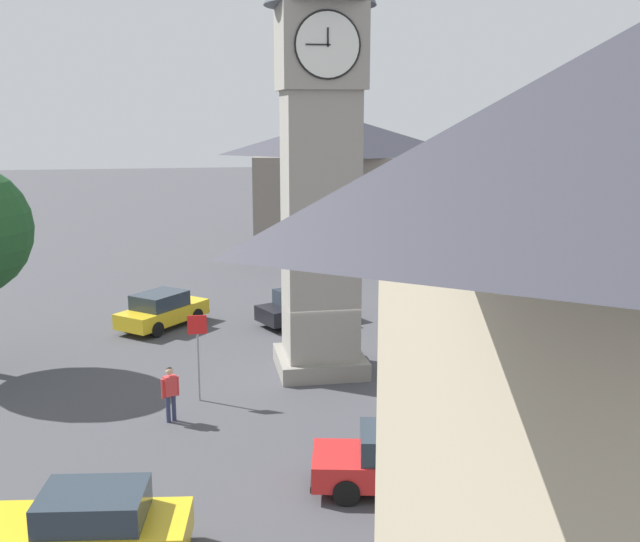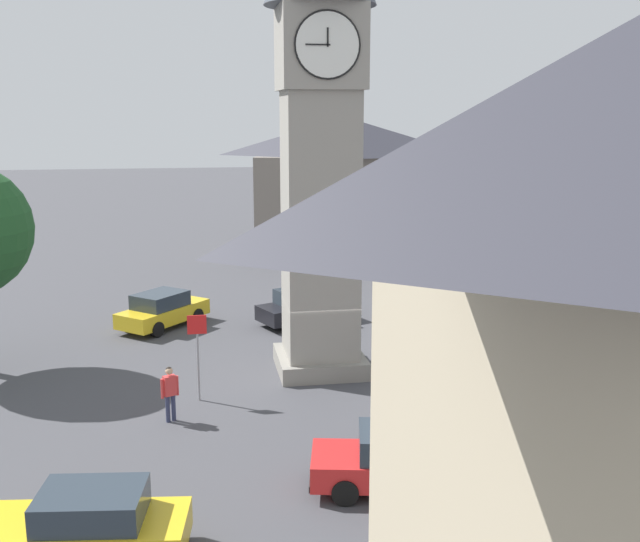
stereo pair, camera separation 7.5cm
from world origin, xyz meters
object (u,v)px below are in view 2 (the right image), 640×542
at_px(clock_tower, 320,73).
at_px(car_silver_kerb, 163,310).
at_px(car_white_side, 398,460).
at_px(car_red_corner, 305,306).
at_px(pedestrian, 170,389).
at_px(building_shop_left, 344,184).
at_px(road_sign, 198,343).
at_px(car_blue_kerb, 87,526).

height_order(clock_tower, car_silver_kerb, clock_tower).
height_order(clock_tower, car_white_side, clock_tower).
bearing_deg(car_red_corner, pedestrian, 60.66).
relative_size(clock_tower, car_silver_kerb, 4.17).
relative_size(car_silver_kerb, building_shop_left, 0.34).
height_order(building_shop_left, road_sign, building_shop_left).
bearing_deg(car_white_side, clock_tower, -87.35).
distance_m(car_silver_kerb, road_sign, 8.83).
height_order(car_red_corner, pedestrian, pedestrian).
xyz_separation_m(car_silver_kerb, car_red_corner, (-6.06, 0.43, 0.00)).
bearing_deg(car_blue_kerb, pedestrian, -102.14).
height_order(car_blue_kerb, car_silver_kerb, same).
xyz_separation_m(car_white_side, road_sign, (4.68, -6.63, 1.14)).
xyz_separation_m(car_blue_kerb, car_white_side, (-7.01, -1.79, 0.00)).
relative_size(clock_tower, pedestrian, 10.40).
bearing_deg(road_sign, car_white_side, 125.24).
bearing_deg(car_white_side, car_silver_kerb, -68.19).
bearing_deg(car_silver_kerb, car_white_side, 111.81).
height_order(clock_tower, pedestrian, clock_tower).
relative_size(car_silver_kerb, car_white_side, 0.96).
bearing_deg(car_blue_kerb, car_silver_kerb, -93.03).
bearing_deg(pedestrian, car_red_corner, -119.34).
relative_size(car_silver_kerb, road_sign, 1.51).
relative_size(car_red_corner, building_shop_left, 0.36).
relative_size(car_blue_kerb, car_white_side, 0.98).
height_order(clock_tower, car_red_corner, clock_tower).
bearing_deg(pedestrian, car_blue_kerb, 77.86).
bearing_deg(car_blue_kerb, road_sign, -105.47).
distance_m(car_red_corner, building_shop_left, 17.52).
bearing_deg(road_sign, pedestrian, 61.10).
bearing_deg(car_silver_kerb, pedestrian, 93.24).
bearing_deg(clock_tower, car_blue_kerb, 58.15).
xyz_separation_m(clock_tower, car_white_side, (-0.41, 8.84, -9.47)).
height_order(car_silver_kerb, pedestrian, pedestrian).
xyz_separation_m(car_silver_kerb, building_shop_left, (-11.09, -15.95, 3.66)).
relative_size(pedestrian, building_shop_left, 0.13).
height_order(car_blue_kerb, car_white_side, same).
distance_m(car_blue_kerb, car_red_corner, 18.03).
distance_m(car_red_corner, pedestrian, 11.19).
xyz_separation_m(pedestrian, road_sign, (-0.85, -1.54, 0.89)).
bearing_deg(car_blue_kerb, clock_tower, -121.85).
relative_size(car_blue_kerb, car_silver_kerb, 1.02).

